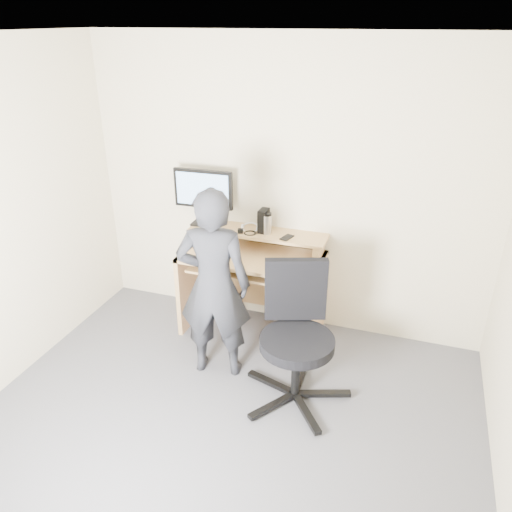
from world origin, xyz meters
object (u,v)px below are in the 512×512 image
Objects in this scene: office_chair at (296,330)px; person at (214,285)px; desk at (255,272)px; monitor at (203,192)px.

person is at bearing 154.61° from office_chair.
desk is 0.96m from office_chair.
monitor is 1.51m from office_chair.
monitor reaches higher than desk.
person is at bearing -64.08° from monitor.
monitor is 0.52× the size of office_chair.
desk is 0.78× the size of person.
monitor reaches higher than office_chair.
office_chair is 0.70m from person.
office_chair is 0.66× the size of person.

